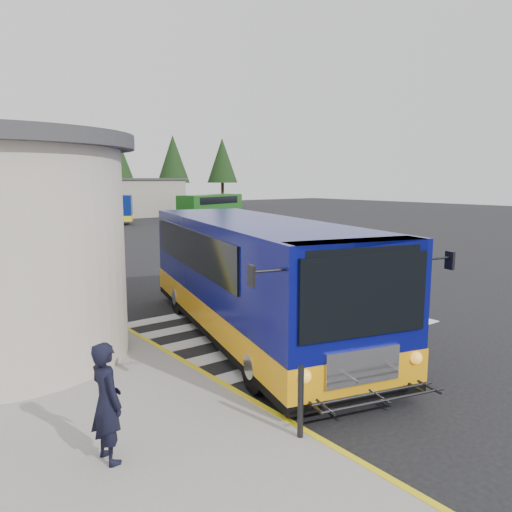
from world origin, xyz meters
TOP-DOWN VIEW (x-y plane):
  - ground at (0.00, 0.00)m, footprint 140.00×140.00m
  - curb_strip at (-4.05, 4.00)m, footprint 0.12×34.00m
  - crosswalk at (-0.50, -0.80)m, footprint 8.00×5.35m
  - depot_building at (6.00, 42.00)m, footprint 26.40×8.40m
  - tree_line at (6.29, 50.00)m, footprint 58.40×4.40m
  - transit_bus at (-1.52, -1.25)m, footprint 5.82×10.99m
  - pedestrian_a at (-6.77, -4.85)m, footprint 0.46×0.65m
  - bollard at (-4.24, -6.00)m, footprint 0.09×0.09m
  - far_bus_a at (5.75, 33.48)m, footprint 9.01×6.22m
  - far_bus_b at (19.11, 33.05)m, footprint 8.61×5.04m

SIDE VIEW (x-z plane):
  - ground at x=0.00m, z-range 0.00..0.00m
  - crosswalk at x=-0.50m, z-range 0.00..0.01m
  - curb_strip at x=-4.05m, z-range 0.00..0.16m
  - bollard at x=-4.24m, z-range 0.15..1.27m
  - pedestrian_a at x=-6.77m, z-range 0.15..1.85m
  - far_bus_b at x=19.11m, z-range 0.32..2.47m
  - transit_bus at x=-1.52m, z-range -0.07..2.95m
  - far_bus_a at x=5.75m, z-range 0.34..2.63m
  - depot_building at x=6.00m, z-range 0.01..4.21m
  - tree_line at x=6.29m, z-range 1.77..11.77m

